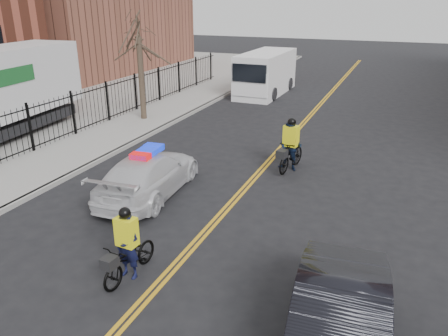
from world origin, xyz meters
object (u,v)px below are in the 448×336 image
object	(u,v)px
police_cruiser	(149,174)
dark_sedan	(338,330)
cyclist_far	(290,150)
cyclist_near	(128,253)
cargo_van	(265,74)

from	to	relation	value
police_cruiser	dark_sedan	xyz separation A→B (m)	(6.61, -4.83, 0.06)
police_cruiser	cyclist_far	distance (m)	5.22
police_cruiser	dark_sedan	distance (m)	8.19
police_cruiser	cyclist_far	bearing A→B (deg)	-138.19
dark_sedan	cyclist_near	xyz separation A→B (m)	(-4.70, 0.84, -0.14)
police_cruiser	dark_sedan	size ratio (longest dim) A/B	1.07
cargo_van	cyclist_near	size ratio (longest dim) A/B	3.54
police_cruiser	cyclist_far	xyz separation A→B (m)	(3.59, 3.79, 0.08)
dark_sedan	cyclist_far	xyz separation A→B (m)	(-3.02, 8.62, 0.02)
police_cruiser	cyclist_near	size ratio (longest dim) A/B	2.69
police_cruiser	cyclist_near	world-z (taller)	cyclist_near
police_cruiser	cyclist_far	world-z (taller)	cyclist_far
cyclist_near	cyclist_far	bearing A→B (deg)	82.21
cargo_van	cyclist_far	distance (m)	13.38
cargo_van	cyclist_near	bearing A→B (deg)	-80.16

